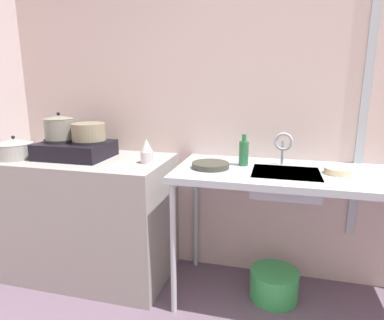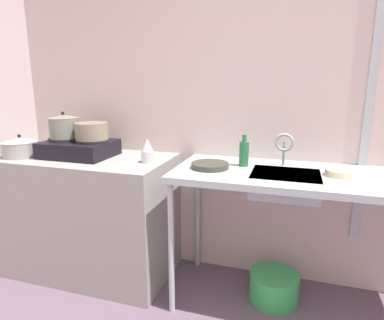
{
  "view_description": "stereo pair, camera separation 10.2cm",
  "coord_description": "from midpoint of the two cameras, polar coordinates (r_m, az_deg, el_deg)",
  "views": [
    {
      "loc": [
        -0.18,
        -0.5,
        1.42
      ],
      "look_at": [
        -0.7,
        1.52,
        0.93
      ],
      "focal_mm": 30.74,
      "sensor_mm": 36.0,
      "label": 1
    },
    {
      "loc": [
        -0.08,
        -0.47,
        1.42
      ],
      "look_at": [
        -0.7,
        1.52,
        0.93
      ],
      "focal_mm": 30.74,
      "sensor_mm": 36.0,
      "label": 2
    }
  ],
  "objects": [
    {
      "name": "sink_basin",
      "position": [
        2.05,
        14.51,
        -3.82
      ],
      "size": [
        0.4,
        0.33,
        0.13
      ],
      "primitive_type": "cube",
      "color": "#A5B1B8",
      "rests_on": "counter_sink"
    },
    {
      "name": "pot_beside_stove",
      "position": [
        2.65,
        -29.42,
        1.72
      ],
      "size": [
        0.26,
        0.26,
        0.16
      ],
      "color": "#959692",
      "rests_on": "counter_concrete"
    },
    {
      "name": "stove",
      "position": [
        2.5,
        -20.66,
        1.78
      ],
      "size": [
        0.48,
        0.37,
        0.13
      ],
      "color": "black",
      "rests_on": "counter_concrete"
    },
    {
      "name": "frying_pan",
      "position": [
        2.07,
        1.82,
        -0.92
      ],
      "size": [
        0.24,
        0.24,
        0.03
      ],
      "primitive_type": "cylinder",
      "color": "#37372D",
      "rests_on": "counter_sink"
    },
    {
      "name": "counter_sink",
      "position": [
        2.09,
        19.56,
        -3.72
      ],
      "size": [
        1.72,
        0.65,
        0.89
      ],
      "color": "#A5B1B8",
      "rests_on": "ground"
    },
    {
      "name": "wall_back",
      "position": [
        2.38,
        17.91,
        9.6
      ],
      "size": [
        5.22,
        0.1,
        2.58
      ],
      "primitive_type": "cube",
      "color": "beige",
      "rests_on": "ground"
    },
    {
      "name": "bucket_on_floor",
      "position": [
        2.4,
        12.76,
        -20.31
      ],
      "size": [
        0.32,
        0.32,
        0.2
      ],
      "primitive_type": "cylinder",
      "color": "green",
      "rests_on": "ground"
    },
    {
      "name": "pot_on_right_burner",
      "position": [
        2.41,
        -18.65,
        4.66
      ],
      "size": [
        0.23,
        0.23,
        0.12
      ],
      "color": "#7B745C",
      "rests_on": "stove"
    },
    {
      "name": "percolator",
      "position": [
        2.21,
        -9.18,
        1.51
      ],
      "size": [
        0.08,
        0.08,
        0.16
      ],
      "color": "#BDBBBD",
      "rests_on": "counter_concrete"
    },
    {
      "name": "wall_metal_strip",
      "position": [
        2.36,
        27.04,
        11.93
      ],
      "size": [
        0.05,
        0.01,
        2.06
      ],
      "primitive_type": "cube",
      "color": "#A5B1B8"
    },
    {
      "name": "pot_on_left_burner",
      "position": [
        2.54,
        -23.09,
        5.26
      ],
      "size": [
        0.21,
        0.21,
        0.19
      ],
      "color": "gray",
      "rests_on": "stove"
    },
    {
      "name": "faucet",
      "position": [
        2.16,
        14.26,
        2.73
      ],
      "size": [
        0.12,
        0.07,
        0.22
      ],
      "color": "#A5B1B8",
      "rests_on": "counter_sink"
    },
    {
      "name": "small_bowl_on_drainboard",
      "position": [
        2.09,
        22.77,
        -1.75
      ],
      "size": [
        0.16,
        0.16,
        0.04
      ],
      "primitive_type": "cylinder",
      "color": "beige",
      "rests_on": "counter_sink"
    },
    {
      "name": "bottle_by_sink",
      "position": [
        2.13,
        7.61,
        1.29
      ],
      "size": [
        0.06,
        0.06,
        0.2
      ],
      "color": "#28683C",
      "rests_on": "counter_sink"
    },
    {
      "name": "counter_concrete",
      "position": [
        2.63,
        -19.27,
        -9.18
      ],
      "size": [
        1.27,
        0.65,
        0.89
      ],
      "primitive_type": "cube",
      "color": "gray",
      "rests_on": "ground"
    }
  ]
}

